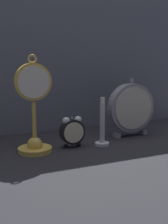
# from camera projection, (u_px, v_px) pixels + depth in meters

# --- Properties ---
(ground_plane) EXTENTS (4.00, 4.00, 0.00)m
(ground_plane) POSITION_uv_depth(u_px,v_px,m) (93.00, 149.00, 1.09)
(ground_plane) COLOR #232328
(fabric_backdrop_drape) EXTENTS (1.25, 0.01, 0.64)m
(fabric_backdrop_drape) POSITION_uv_depth(u_px,v_px,m) (60.00, 57.00, 1.32)
(fabric_backdrop_drape) COLOR slate
(fabric_backdrop_drape) RESTS_ON ground_plane
(pocket_watch_on_stand) EXTENTS (0.12, 0.11, 0.33)m
(pocket_watch_on_stand) POSITION_uv_depth(u_px,v_px,m) (34.00, 117.00, 1.04)
(pocket_watch_on_stand) COLOR gold
(pocket_watch_on_stand) RESTS_ON ground_plane
(alarm_clock_twin_bell) EXTENTS (0.09, 0.03, 0.11)m
(alarm_clock_twin_bell) POSITION_uv_depth(u_px,v_px,m) (72.00, 130.00, 1.10)
(alarm_clock_twin_bell) COLOR black
(alarm_clock_twin_bell) RESTS_ON ground_plane
(mantel_clock_silver) EXTENTS (0.20, 0.04, 0.23)m
(mantel_clock_silver) POSITION_uv_depth(u_px,v_px,m) (131.00, 108.00, 1.25)
(mantel_clock_silver) COLOR gray
(mantel_clock_silver) RESTS_ON ground_plane
(brass_candlestick) EXTENTS (0.05, 0.05, 0.18)m
(brass_candlestick) POSITION_uv_depth(u_px,v_px,m) (102.00, 129.00, 1.13)
(brass_candlestick) COLOR silver
(brass_candlestick) RESTS_ON ground_plane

